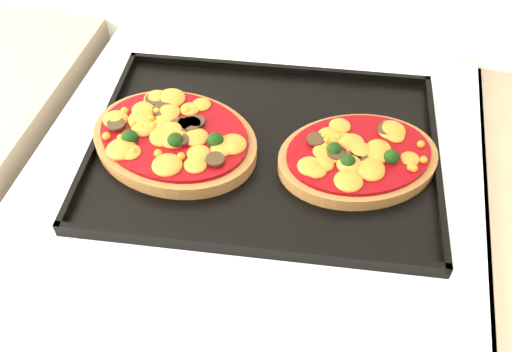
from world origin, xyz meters
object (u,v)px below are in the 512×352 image
(pizza_left, at_px, (174,138))
(pizza_right, at_px, (358,156))
(stove, at_px, (254,331))
(baking_tray, at_px, (264,147))

(pizza_left, relative_size, pizza_right, 1.09)
(stove, bearing_deg, pizza_right, 13.80)
(stove, bearing_deg, pizza_left, 174.21)
(baking_tray, bearing_deg, pizza_right, -6.20)
(stove, bearing_deg, baking_tray, 76.80)
(stove, relative_size, pizza_left, 4.07)
(pizza_left, bearing_deg, baking_tray, 11.15)
(baking_tray, relative_size, pizza_left, 2.02)
(baking_tray, height_order, pizza_left, pizza_left)
(stove, height_order, pizza_right, pizza_right)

